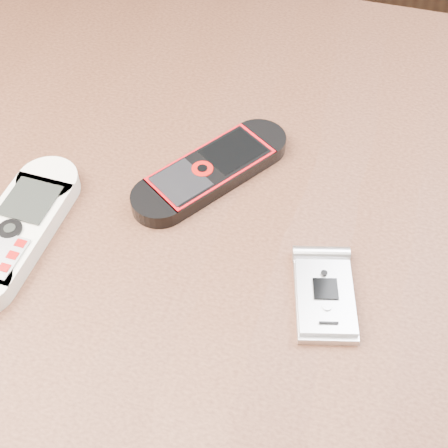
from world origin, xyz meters
TOP-DOWN VIEW (x-y plane):
  - table at (0.00, 0.00)m, footprint 1.20×0.80m
  - nokia_white at (-0.16, -0.05)m, footprint 0.06×0.17m
  - nokia_black_red at (-0.02, 0.06)m, footprint 0.14×0.17m
  - motorola_razr at (0.10, -0.05)m, footprint 0.07×0.10m

SIDE VIEW (x-z plane):
  - table at x=0.00m, z-range 0.27..1.02m
  - motorola_razr at x=0.10m, z-range 0.75..0.76m
  - nokia_black_red at x=-0.02m, z-range 0.75..0.77m
  - nokia_white at x=-0.16m, z-range 0.75..0.77m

